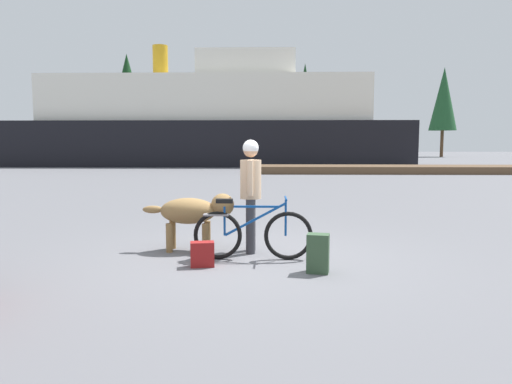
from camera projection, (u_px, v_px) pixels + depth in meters
The scene contains 12 objects.
ground_plane at pixel (251, 258), 6.95m from camera, with size 160.00×160.00×0.00m, color slate.
bicycle at pixel (252, 233), 6.85m from camera, with size 1.72×0.44×0.90m.
person_cyclist at pixel (251, 185), 7.26m from camera, with size 0.32×0.53×1.72m.
dog at pixel (194, 212), 7.40m from camera, with size 1.43×0.48×0.90m.
backpack at pixel (318, 253), 6.17m from camera, with size 0.28×0.20×0.51m, color #334C33.
handbag_pannier at pixel (202, 254), 6.48m from camera, with size 0.32×0.18×0.34m, color maroon.
dock_pier at pixel (407, 169), 26.32m from camera, with size 17.45×2.94×0.40m, color brown.
ferry_boat at pixel (210, 124), 35.40m from camera, with size 28.82×7.63×8.74m.
sailboat_moored at pixel (278, 156), 41.16m from camera, with size 6.65×1.86×8.71m.
pine_tree_far_left at pixel (127, 93), 52.21m from camera, with size 4.33×4.33×11.26m.
pine_tree_center at pixel (305, 99), 55.27m from camera, with size 3.00×3.00×10.77m.
pine_tree_far_right at pixel (444, 99), 54.88m from camera, with size 3.10×3.10×10.26m.
Camera 1 is at (0.25, -6.81, 1.69)m, focal length 33.49 mm.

